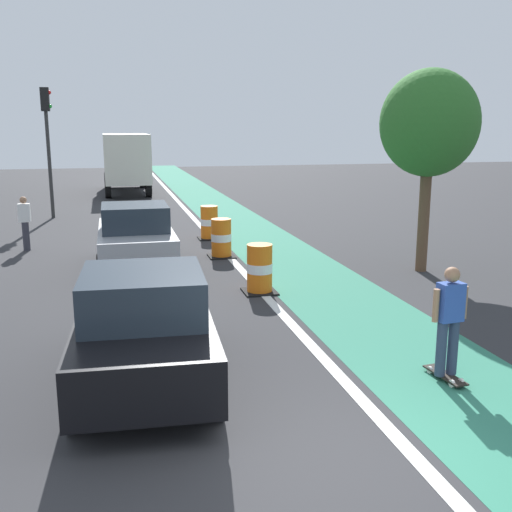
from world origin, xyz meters
TOP-DOWN VIEW (x-y plane):
  - ground_plane at (0.00, 0.00)m, footprint 100.00×100.00m
  - bike_lane_strip at (2.40, 12.00)m, footprint 2.50×80.00m
  - lane_divider_stripe at (0.90, 12.00)m, footprint 0.20×80.00m
  - skateboarder_on_lane at (2.36, 1.72)m, footprint 0.57×0.82m
  - parked_sedan_nearest at (-1.89, 2.62)m, footprint 2.09×4.19m
  - parked_sedan_second at (-1.71, 9.85)m, footprint 1.93×4.11m
  - traffic_barrel_front at (0.85, 6.91)m, footprint 0.73×0.73m
  - traffic_barrel_mid at (0.69, 10.76)m, footprint 0.73×0.73m
  - traffic_barrel_back at (0.81, 13.60)m, footprint 0.73×0.73m
  - delivery_truck_down_block at (-1.43, 28.42)m, footprint 2.43×7.63m
  - traffic_light_corner at (-4.59, 19.69)m, footprint 0.41×0.32m
  - pedestrian_crossing at (-4.79, 13.03)m, footprint 0.34×0.20m
  - street_tree_sidewalk at (5.36, 7.94)m, footprint 2.40×2.40m

SIDE VIEW (x-z plane):
  - ground_plane at x=0.00m, z-range 0.00..0.00m
  - bike_lane_strip at x=2.40m, z-range 0.00..0.01m
  - lane_divider_stripe at x=0.90m, z-range 0.00..0.01m
  - traffic_barrel_front at x=0.85m, z-range -0.01..1.08m
  - traffic_barrel_mid at x=0.69m, z-range -0.01..1.08m
  - traffic_barrel_back at x=0.81m, z-range -0.01..1.08m
  - parked_sedan_nearest at x=-1.89m, z-range -0.02..1.68m
  - parked_sedan_second at x=-1.71m, z-range -0.02..1.68m
  - pedestrian_crossing at x=-4.79m, z-range 0.06..1.67m
  - skateboarder_on_lane at x=2.36m, z-range 0.07..1.76m
  - delivery_truck_down_block at x=-1.43m, z-range 0.23..3.46m
  - traffic_light_corner at x=-4.59m, z-range 0.95..6.05m
  - street_tree_sidewalk at x=5.36m, z-range 1.17..6.17m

